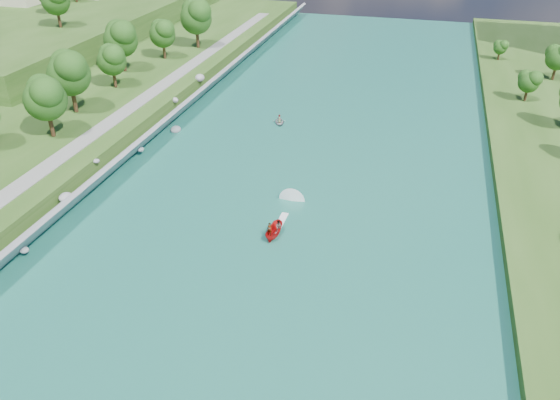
% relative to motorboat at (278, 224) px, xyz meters
% --- Properties ---
extents(ground, '(260.00, 260.00, 0.00)m').
position_rel_motorboat_xyz_m(ground, '(-0.86, -15.55, -0.74)').
color(ground, '#2D5119').
rests_on(ground, ground).
extents(river_water, '(55.00, 240.00, 0.10)m').
position_rel_motorboat_xyz_m(river_water, '(-0.86, 4.45, -0.69)').
color(river_water, '#1A6355').
rests_on(river_water, ground).
extents(ridge_west, '(60.00, 120.00, 9.00)m').
position_rel_motorboat_xyz_m(ridge_west, '(-83.36, 79.45, 3.76)').
color(ridge_west, '#2D5119').
rests_on(ridge_west, ground).
extents(riprap_bank, '(4.74, 236.00, 4.62)m').
position_rel_motorboat_xyz_m(riprap_bank, '(-26.73, 3.87, 1.07)').
color(riprap_bank, slate).
rests_on(riprap_bank, ground).
extents(riverside_path, '(3.00, 200.00, 0.10)m').
position_rel_motorboat_xyz_m(riverside_path, '(-33.36, 4.45, 2.81)').
color(riverside_path, gray).
rests_on(riverside_path, berm_west).
extents(motorboat, '(3.60, 18.81, 2.05)m').
position_rel_motorboat_xyz_m(motorboat, '(0.00, 0.00, 0.00)').
color(motorboat, red).
rests_on(motorboat, river_water).
extents(raft, '(3.18, 3.78, 1.67)m').
position_rel_motorboat_xyz_m(raft, '(-8.83, 32.71, -0.25)').
color(raft, gray).
rests_on(raft, river_water).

